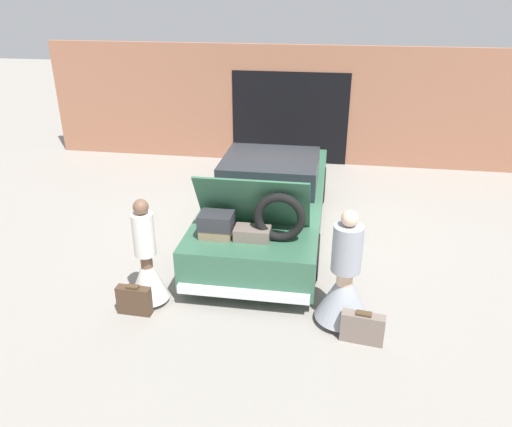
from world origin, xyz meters
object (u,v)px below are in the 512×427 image
object	(u,v)px
person_left	(147,267)
person_right	(344,285)
suitcase_beside_right_person	(362,328)
suitcase_beside_left_person	(134,300)
car	(268,200)

from	to	relation	value
person_left	person_right	distance (m)	2.66
person_right	suitcase_beside_right_person	bearing A→B (deg)	-158.87
person_right	suitcase_beside_left_person	distance (m)	2.80
person_left	suitcase_beside_left_person	xyz separation A→B (m)	(-0.11, -0.30, -0.35)
suitcase_beside_right_person	car	bearing A→B (deg)	118.72
car	suitcase_beside_right_person	world-z (taller)	car
person_left	car	bearing A→B (deg)	149.82
person_left	suitcase_beside_left_person	bearing A→B (deg)	-21.44
car	person_left	xyz separation A→B (m)	(-1.33, -2.47, -0.03)
car	suitcase_beside_right_person	size ratio (longest dim) A/B	9.11
car	person_right	distance (m)	2.83
person_left	suitcase_beside_left_person	distance (m)	0.47
car	suitcase_beside_right_person	distance (m)	3.31
car	suitcase_beside_left_person	world-z (taller)	car
person_left	suitcase_beside_right_person	distance (m)	2.95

